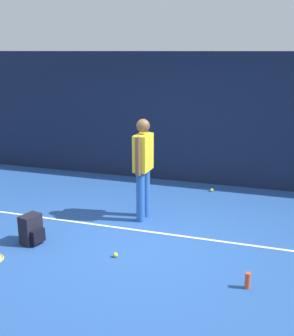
# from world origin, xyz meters

# --- Properties ---
(ground_plane) EXTENTS (12.00, 12.00, 0.00)m
(ground_plane) POSITION_xyz_m (0.00, 0.00, 0.00)
(ground_plane) COLOR #234C93
(back_fence) EXTENTS (10.00, 0.10, 2.73)m
(back_fence) POSITION_xyz_m (0.00, 3.00, 1.37)
(back_fence) COLOR #141E38
(back_fence) RESTS_ON ground
(court_line) EXTENTS (9.00, 0.05, 0.00)m
(court_line) POSITION_xyz_m (0.00, 0.26, 0.00)
(court_line) COLOR white
(court_line) RESTS_ON ground
(tennis_player) EXTENTS (0.24, 0.53, 1.70)m
(tennis_player) POSITION_xyz_m (-0.18, 0.75, 0.97)
(tennis_player) COLOR #2659A5
(tennis_player) RESTS_ON ground
(backpack) EXTENTS (0.34, 0.34, 0.44)m
(backpack) POSITION_xyz_m (-1.45, -0.63, 0.21)
(backpack) COLOR black
(backpack) RESTS_ON ground
(tennis_ball_near_player) EXTENTS (0.07, 0.07, 0.07)m
(tennis_ball_near_player) POSITION_xyz_m (0.72, 2.47, 0.03)
(tennis_ball_near_player) COLOR #CCE033
(tennis_ball_near_player) RESTS_ON ground
(tennis_ball_by_fence) EXTENTS (0.07, 0.07, 0.07)m
(tennis_ball_by_fence) POSITION_xyz_m (-0.12, -0.66, 0.03)
(tennis_ball_by_fence) COLOR #CCE033
(tennis_ball_by_fence) RESTS_ON ground
(water_bottle) EXTENTS (0.07, 0.07, 0.20)m
(water_bottle) POSITION_xyz_m (1.67, -0.90, 0.10)
(water_bottle) COLOR #D84C26
(water_bottle) RESTS_ON ground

